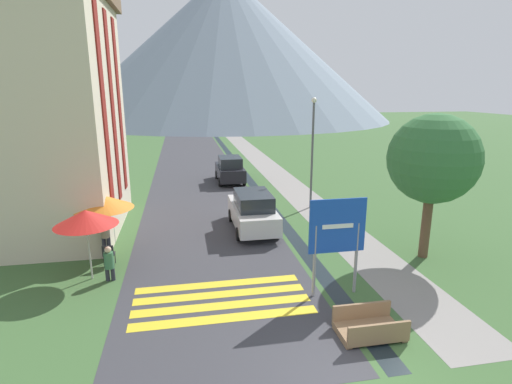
% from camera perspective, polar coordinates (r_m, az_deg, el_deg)
% --- Properties ---
extents(ground_plane, '(160.00, 160.00, 0.00)m').
position_cam_1_polar(ground_plane, '(28.04, -3.13, 1.29)').
color(ground_plane, '#3D6033').
extents(road, '(6.40, 60.00, 0.01)m').
position_cam_1_polar(road, '(37.63, -8.93, 4.54)').
color(road, '#38383D').
rests_on(road, ground_plane).
extents(footpath, '(2.20, 60.00, 0.01)m').
position_cam_1_polar(footpath, '(38.28, 0.26, 4.89)').
color(footpath, gray).
rests_on(footpath, ground_plane).
extents(drainage_channel, '(0.60, 60.00, 0.00)m').
position_cam_1_polar(drainage_channel, '(37.91, -3.32, 4.76)').
color(drainage_channel, black).
rests_on(drainage_channel, ground_plane).
extents(crosswalk_marking, '(5.44, 2.54, 0.01)m').
position_cam_1_polar(crosswalk_marking, '(12.94, -4.94, -15.11)').
color(crosswalk_marking, yellow).
rests_on(crosswalk_marking, ground_plane).
extents(mountain_distant, '(68.81, 68.81, 29.83)m').
position_cam_1_polar(mountain_distant, '(90.12, -4.37, 19.87)').
color(mountain_distant, gray).
rests_on(mountain_distant, ground_plane).
extents(hotel_building, '(6.31, 8.26, 11.04)m').
position_cam_1_polar(hotel_building, '(19.97, -28.37, 11.56)').
color(hotel_building, beige).
rests_on(hotel_building, ground_plane).
extents(road_sign, '(1.82, 0.11, 3.17)m').
position_cam_1_polar(road_sign, '(12.64, 11.51, -5.86)').
color(road_sign, gray).
rests_on(road_sign, ground_plane).
extents(footbridge, '(1.70, 1.10, 0.65)m').
position_cam_1_polar(footbridge, '(11.63, 15.91, -18.10)').
color(footbridge, '#846647').
rests_on(footbridge, ground_plane).
extents(parked_car_near, '(1.90, 4.37, 1.82)m').
position_cam_1_polar(parked_car_near, '(18.52, -0.47, -2.71)').
color(parked_car_near, silver).
rests_on(parked_car_near, ground_plane).
extents(parked_car_far, '(1.84, 3.97, 1.82)m').
position_cam_1_polar(parked_car_far, '(28.16, -3.75, 3.24)').
color(parked_car_far, black).
rests_on(parked_car_far, ground_plane).
extents(cafe_chair_near_right, '(0.40, 0.40, 0.85)m').
position_cam_1_polar(cafe_chair_near_right, '(15.85, -20.31, -8.21)').
color(cafe_chair_near_right, '#232328').
rests_on(cafe_chair_near_right, ground_plane).
extents(cafe_chair_far_left, '(0.40, 0.40, 0.85)m').
position_cam_1_polar(cafe_chair_far_left, '(18.16, -20.21, -5.31)').
color(cafe_chair_far_left, '#232328').
rests_on(cafe_chair_far_left, ground_plane).
extents(cafe_chair_middle, '(0.40, 0.40, 0.85)m').
position_cam_1_polar(cafe_chair_middle, '(17.12, -20.99, -6.58)').
color(cafe_chair_middle, '#232328').
rests_on(cafe_chair_middle, ground_plane).
extents(cafe_umbrella_front_red, '(2.09, 2.09, 2.49)m').
position_cam_1_polar(cafe_umbrella_front_red, '(14.51, -23.15, -3.39)').
color(cafe_umbrella_front_red, '#B7B2A8').
rests_on(cafe_umbrella_front_red, ground_plane).
extents(cafe_umbrella_middle_orange, '(2.32, 2.32, 2.39)m').
position_cam_1_polar(cafe_umbrella_middle_orange, '(16.66, -21.02, -1.33)').
color(cafe_umbrella_middle_orange, '#B7B2A8').
rests_on(cafe_umbrella_middle_orange, ground_plane).
extents(person_seated_near, '(0.32, 0.32, 1.24)m').
position_cam_1_polar(person_seated_near, '(14.65, -20.26, -9.34)').
color(person_seated_near, '#282833').
rests_on(person_seated_near, ground_plane).
extents(person_standing_terrace, '(0.32, 0.32, 1.73)m').
position_cam_1_polar(person_standing_terrace, '(16.25, -20.69, -5.82)').
color(person_standing_terrace, '#282833').
rests_on(person_standing_terrace, ground_plane).
extents(person_seated_far, '(0.32, 0.32, 1.24)m').
position_cam_1_polar(person_seated_far, '(18.05, -20.11, -4.83)').
color(person_seated_far, '#282833').
rests_on(person_seated_far, ground_plane).
extents(streetlamp, '(0.28, 0.28, 5.97)m').
position_cam_1_polar(streetlamp, '(21.71, 8.07, 6.65)').
color(streetlamp, '#515156').
rests_on(streetlamp, ground_plane).
extents(tree_by_path, '(3.34, 3.34, 5.56)m').
position_cam_1_polar(tree_by_path, '(16.19, 24.01, 4.29)').
color(tree_by_path, brown).
rests_on(tree_by_path, ground_plane).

